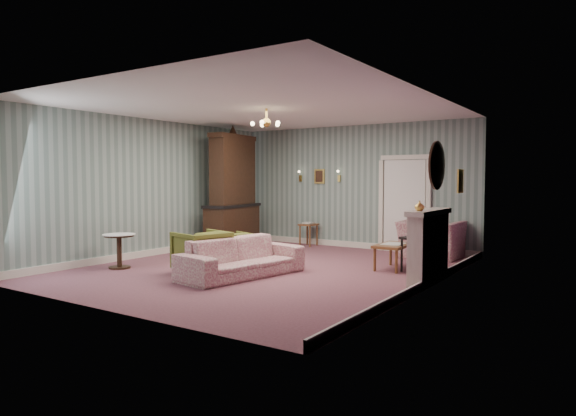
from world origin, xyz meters
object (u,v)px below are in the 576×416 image
Objects in this scene: fireplace at (429,246)px; pedestal_table at (119,251)px; side_table_black at (415,255)px; olive_chair_c at (231,246)px; olive_chair_b at (207,251)px; wingback_chair at (431,233)px; coffee_table at (393,256)px; sofa_chintz at (242,251)px; dresser at (232,188)px; olive_chair_a at (202,250)px.

fireplace is 2.19× the size of pedestal_table.
fireplace is 0.93m from side_table_black.
fireplace reaches higher than pedestal_table.
olive_chair_c is 1.04× the size of pedestal_table.
side_table_black is (3.05, 2.01, -0.07)m from olive_chair_b.
wingback_chair is 1.30× the size of coffee_table.
olive_chair_b is 3.76m from fireplace.
sofa_chintz is at bearing 64.41° from wingback_chair.
wingback_chair is 4.65m from dresser.
pedestal_table reaches higher than side_table_black.
pedestal_table is at bearing 47.66° from wingback_chair.
olive_chair_b is at bearing 38.37° from olive_chair_c.
wingback_chair is at bearing -18.13° from sofa_chintz.
dresser is at bearing 171.71° from coffee_table.
sofa_chintz is at bearing -156.46° from fireplace.
dresser reaches higher than olive_chair_c.
side_table_black is at bearing -39.66° from sofa_chintz.
wingback_chair is at bearing 150.93° from olive_chair_b.
olive_chair_b is 0.75m from sofa_chintz.
sofa_chintz is 2.45× the size of coffee_table.
olive_chair_b is 0.84× the size of coffee_table.
olive_chair_c is at bearing -58.57° from dresser.
wingback_chair reaches higher than olive_chair_c.
olive_chair_c is 1.05× the size of side_table_black.
sofa_chintz is 1.59× the size of fireplace.
olive_chair_a is 1.25× the size of olive_chair_c.
pedestal_table is (-4.37, -4.40, -0.20)m from wingback_chair.
wingback_chair is at bearing 85.20° from coffee_table.
olive_chair_c is 0.23× the size of dresser.
dresser is (-4.43, -1.08, 0.90)m from wingback_chair.
fireplace is (3.85, 0.21, 0.25)m from olive_chair_c.
pedestal_table is (0.07, -3.32, -1.10)m from dresser.
olive_chair_a reaches higher than side_table_black.
pedestal_table is at bearing -16.88° from olive_chair_c.
olive_chair_c is at bearing -160.10° from coffee_table.
pedestal_table is (-1.61, -0.46, -0.09)m from olive_chair_a.
olive_chair_c is 2.09m from pedestal_table.
dresser is at bearing -119.52° from olive_chair_c.
side_table_black is at bearing -16.22° from dresser.
side_table_black is at bearing 139.97° from olive_chair_a.
fireplace is 1.30m from coffee_table.
wingback_chair is 0.42× the size of dresser.
sofa_chintz reaches higher than olive_chair_c.
olive_chair_c is at bearing 44.42° from wingback_chair.
fireplace is at bearing 19.73° from pedestal_table.
olive_chair_a reaches higher than olive_chair_b.
olive_chair_b is at bearing -65.96° from dresser.
pedestal_table is at bearing -150.91° from side_table_black.
sofa_chintz is 1.88× the size of wingback_chair.
olive_chair_a is 0.37× the size of sofa_chintz.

